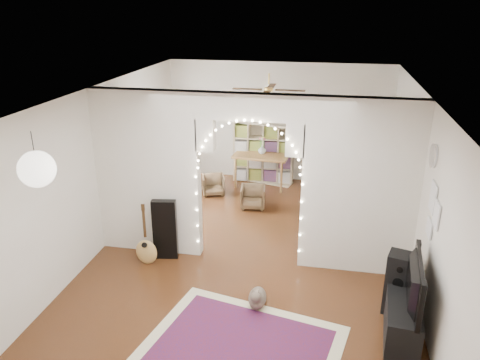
% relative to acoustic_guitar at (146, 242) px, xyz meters
% --- Properties ---
extents(floor, '(7.50, 7.50, 0.00)m').
position_rel_acoustic_guitar_xyz_m(floor, '(1.56, 0.51, -0.38)').
color(floor, black).
rests_on(floor, ground).
extents(ceiling, '(5.00, 7.50, 0.02)m').
position_rel_acoustic_guitar_xyz_m(ceiling, '(1.56, 0.51, 2.32)').
color(ceiling, white).
rests_on(ceiling, wall_back).
extents(wall_back, '(5.00, 0.02, 2.70)m').
position_rel_acoustic_guitar_xyz_m(wall_back, '(1.56, 4.26, 0.97)').
color(wall_back, silver).
rests_on(wall_back, floor).
extents(wall_front, '(5.00, 0.02, 2.70)m').
position_rel_acoustic_guitar_xyz_m(wall_front, '(1.56, -3.24, 0.97)').
color(wall_front, silver).
rests_on(wall_front, floor).
extents(wall_left, '(0.02, 7.50, 2.70)m').
position_rel_acoustic_guitar_xyz_m(wall_left, '(-0.94, 0.51, 0.97)').
color(wall_left, silver).
rests_on(wall_left, floor).
extents(wall_right, '(0.02, 7.50, 2.70)m').
position_rel_acoustic_guitar_xyz_m(wall_right, '(4.06, 0.51, 0.97)').
color(wall_right, silver).
rests_on(wall_right, floor).
extents(divider_wall, '(5.00, 0.20, 2.70)m').
position_rel_acoustic_guitar_xyz_m(divider_wall, '(1.56, 0.51, 1.04)').
color(divider_wall, silver).
rests_on(divider_wall, floor).
extents(fairy_lights, '(1.64, 0.04, 1.60)m').
position_rel_acoustic_guitar_xyz_m(fairy_lights, '(1.56, 0.38, 1.17)').
color(fairy_lights, '#FFEABF').
rests_on(fairy_lights, divider_wall).
extents(window, '(0.04, 1.20, 1.40)m').
position_rel_acoustic_guitar_xyz_m(window, '(-0.91, 2.31, 1.12)').
color(window, white).
rests_on(window, wall_left).
extents(wall_clock, '(0.03, 0.31, 0.31)m').
position_rel_acoustic_guitar_xyz_m(wall_clock, '(4.04, -0.09, 1.72)').
color(wall_clock, white).
rests_on(wall_clock, wall_right).
extents(picture_frames, '(0.02, 0.50, 0.70)m').
position_rel_acoustic_guitar_xyz_m(picture_frames, '(4.04, -0.49, 1.12)').
color(picture_frames, white).
rests_on(picture_frames, wall_right).
extents(paper_lantern, '(0.40, 0.40, 0.40)m').
position_rel_acoustic_guitar_xyz_m(paper_lantern, '(-0.34, -1.89, 1.87)').
color(paper_lantern, white).
rests_on(paper_lantern, ceiling).
extents(ceiling_fan, '(1.10, 1.10, 0.30)m').
position_rel_acoustic_guitar_xyz_m(ceiling_fan, '(1.56, 2.51, 2.02)').
color(ceiling_fan, gold).
rests_on(ceiling_fan, ceiling).
extents(area_rug, '(2.62, 2.17, 0.02)m').
position_rel_acoustic_guitar_xyz_m(area_rug, '(1.85, -1.60, -0.38)').
color(area_rug, maroon).
rests_on(area_rug, floor).
extents(guitar_case, '(0.40, 0.19, 1.01)m').
position_rel_acoustic_guitar_xyz_m(guitar_case, '(0.23, 0.26, 0.12)').
color(guitar_case, black).
rests_on(guitar_case, floor).
extents(acoustic_guitar, '(0.37, 0.19, 0.88)m').
position_rel_acoustic_guitar_xyz_m(acoustic_guitar, '(0.00, 0.00, 0.00)').
color(acoustic_guitar, tan).
rests_on(acoustic_guitar, floor).
extents(tabby_cat, '(0.25, 0.57, 0.38)m').
position_rel_acoustic_guitar_xyz_m(tabby_cat, '(1.91, -0.79, -0.23)').
color(tabby_cat, brown).
rests_on(tabby_cat, floor).
extents(floor_speaker, '(0.41, 0.38, 0.88)m').
position_rel_acoustic_guitar_xyz_m(floor_speaker, '(3.76, -0.52, 0.05)').
color(floor_speaker, black).
rests_on(floor_speaker, floor).
extents(media_console, '(0.49, 1.03, 0.50)m').
position_rel_acoustic_guitar_xyz_m(media_console, '(3.76, -1.05, -0.13)').
color(media_console, black).
rests_on(media_console, floor).
extents(tv, '(0.24, 1.08, 0.62)m').
position_rel_acoustic_guitar_xyz_m(tv, '(3.76, -1.05, 0.42)').
color(tv, black).
rests_on(tv, media_console).
extents(bookcase, '(1.40, 0.67, 1.40)m').
position_rel_acoustic_guitar_xyz_m(bookcase, '(1.28, 4.01, 0.32)').
color(bookcase, tan).
rests_on(bookcase, floor).
extents(dining_table, '(1.27, 0.91, 0.76)m').
position_rel_acoustic_guitar_xyz_m(dining_table, '(1.28, 3.74, 0.30)').
color(dining_table, brown).
rests_on(dining_table, floor).
extents(flower_vase, '(0.20, 0.20, 0.19)m').
position_rel_acoustic_guitar_xyz_m(flower_vase, '(1.28, 3.74, 0.47)').
color(flower_vase, white).
rests_on(flower_vase, dining_table).
extents(dining_chair_left, '(0.58, 0.59, 0.43)m').
position_rel_acoustic_guitar_xyz_m(dining_chair_left, '(0.33, 3.02, -0.17)').
color(dining_chair_left, brown).
rests_on(dining_chair_left, floor).
extents(dining_chair_right, '(0.54, 0.55, 0.45)m').
position_rel_acoustic_guitar_xyz_m(dining_chair_right, '(1.29, 2.49, -0.16)').
color(dining_chair_right, brown).
rests_on(dining_chair_right, floor).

